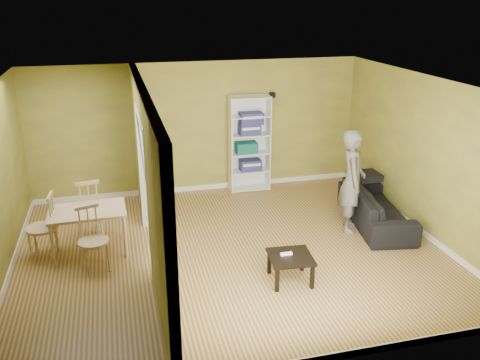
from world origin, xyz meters
name	(u,v)px	position (x,y,z in m)	size (l,w,h in m)	color
room_shell	(230,173)	(0.00, 0.00, 1.30)	(6.50, 6.50, 6.50)	tan
partition	(148,180)	(-1.20, 0.00, 1.30)	(0.22, 5.50, 2.60)	#ACA834
wall_speaker	(273,95)	(1.50, 2.69, 1.90)	(0.10, 0.10, 0.10)	black
sofa	(377,202)	(2.70, 0.40, 0.40)	(0.89, 2.08, 0.79)	black
person	(353,172)	(2.14, 0.29, 1.03)	(0.58, 0.75, 2.05)	slate
bookshelf	(249,143)	(0.99, 2.60, 0.96)	(0.81, 0.35, 1.93)	white
paper_box_navy_a	(250,165)	(1.01, 2.56, 0.52)	(0.43, 0.28, 0.22)	#182B4A
paper_box_teal	(246,147)	(0.93, 2.56, 0.89)	(0.42, 0.28, 0.22)	#1E8864
paper_box_navy_b	(249,129)	(0.99, 2.56, 1.27)	(0.42, 0.27, 0.21)	navy
paper_box_navy_c	(251,117)	(1.02, 2.56, 1.51)	(0.45, 0.29, 0.23)	navy
coffee_table	(291,259)	(0.61, -1.05, 0.33)	(0.59, 0.59, 0.39)	black
game_controller	(286,254)	(0.55, -1.01, 0.41)	(0.17, 0.04, 0.03)	white
dining_table	(87,214)	(-2.12, 0.52, 0.64)	(1.14, 0.76, 0.71)	beige
chair_left	(41,226)	(-2.80, 0.53, 0.51)	(0.47, 0.47, 1.02)	tan
chair_near	(93,240)	(-2.04, -0.06, 0.48)	(0.44, 0.44, 0.96)	tan
chair_far	(88,207)	(-2.14, 1.09, 0.52)	(0.47, 0.47, 1.03)	#CEB57D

